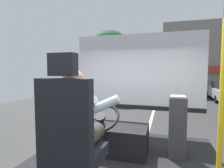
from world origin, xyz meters
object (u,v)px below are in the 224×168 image
Objects in this scene: driver_seat at (71,143)px; handrail_pole at (223,86)px; fare_box at (177,126)px; steering_console at (111,137)px; bus_driver at (77,120)px.

handrail_pole reaches higher than driver_seat.
driver_seat is 1.65m from fare_box.
steering_console is (0.00, 1.20, -0.38)m from driver_seat.
driver_seat is 1.57× the size of fare_box.
handrail_pole is at bearing 17.23° from driver_seat.
bus_driver reaches higher than steering_console.
bus_driver is at bearing 90.00° from driver_seat.
bus_driver is at bearing -90.00° from steering_console.
bus_driver is 0.33× the size of handrail_pole.
driver_seat is 0.62× the size of handrail_pole.
driver_seat reaches higher than fare_box.
handrail_pole reaches higher than fare_box.
handrail_pole is (1.25, 0.39, 0.50)m from driver_seat.
bus_driver is (0.00, 0.11, 0.18)m from driver_seat.
fare_box is (0.96, 0.13, 0.22)m from steering_console.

